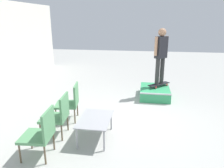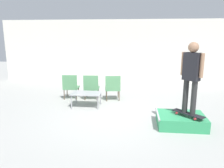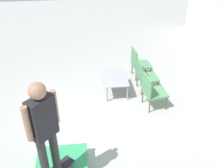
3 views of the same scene
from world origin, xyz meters
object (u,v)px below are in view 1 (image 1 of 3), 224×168
(skate_ramp_box, at_px, (155,92))
(patio_chair_right, at_px, (70,101))
(coffee_table, at_px, (95,121))
(person_skater, at_px, (161,52))
(patio_chair_left, at_px, (41,132))
(skateboard_on_ramp, at_px, (159,84))
(patio_chair_center, at_px, (58,114))

(skate_ramp_box, distance_m, patio_chair_right, 2.88)
(coffee_table, bearing_deg, skate_ramp_box, -25.20)
(person_skater, relative_size, patio_chair_right, 1.92)
(person_skater, relative_size, patio_chair_left, 1.92)
(skateboard_on_ramp, relative_size, coffee_table, 0.76)
(patio_chair_right, bearing_deg, patio_chair_left, -9.38)
(coffee_table, xyz_separation_m, patio_chair_left, (-0.75, 0.79, 0.08))
(patio_chair_left, distance_m, patio_chair_right, 1.53)
(person_skater, xyz_separation_m, patio_chair_center, (-2.87, 2.20, -0.92))
(coffee_table, distance_m, patio_chair_right, 1.11)
(coffee_table, bearing_deg, person_skater, -26.10)
(coffee_table, bearing_deg, patio_chair_left, 133.63)
(skate_ramp_box, xyz_separation_m, skateboard_on_ramp, (0.14, -0.12, 0.23))
(person_skater, bearing_deg, patio_chair_left, -167.41)
(person_skater, xyz_separation_m, coffee_table, (-2.88, 1.41, -1.01))
(skate_ramp_box, height_order, patio_chair_left, patio_chair_left)
(coffee_table, distance_m, patio_chair_center, 0.79)
(skate_ramp_box, height_order, person_skater, person_skater)
(person_skater, distance_m, coffee_table, 3.36)
(person_skater, bearing_deg, coffee_table, -162.31)
(skate_ramp_box, xyz_separation_m, patio_chair_left, (-3.49, 2.08, 0.34))
(person_skater, bearing_deg, skate_ramp_box, -177.12)
(coffee_table, xyz_separation_m, patio_chair_right, (0.77, 0.79, 0.08))
(skate_ramp_box, relative_size, patio_chair_right, 1.33)
(person_skater, relative_size, coffee_table, 1.82)
(coffee_table, relative_size, patio_chair_center, 1.05)
(skateboard_on_ramp, relative_size, patio_chair_left, 0.80)
(patio_chair_left, bearing_deg, patio_chair_center, 175.77)
(patio_chair_center, bearing_deg, person_skater, 138.23)
(patio_chair_center, bearing_deg, patio_chair_left, -4.33)
(person_skater, height_order, patio_chair_center, person_skater)
(coffee_table, height_order, patio_chair_center, patio_chair_center)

